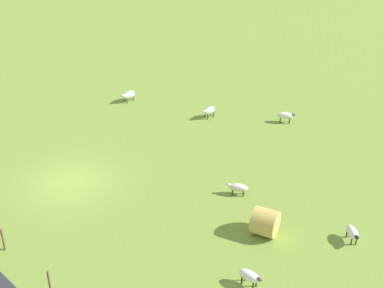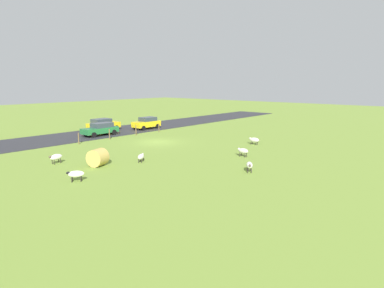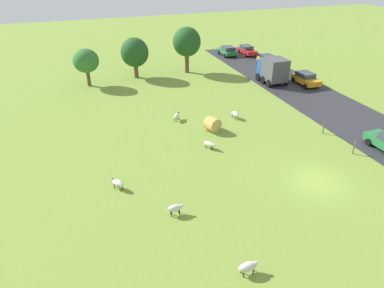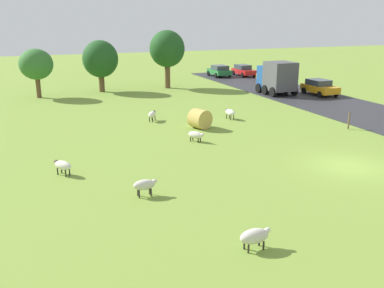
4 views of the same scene
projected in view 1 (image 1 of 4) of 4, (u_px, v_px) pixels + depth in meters
name	position (u px, v px, depth m)	size (l,w,h in m)	color
ground_plane	(71.00, 183.00, 32.61)	(160.00, 160.00, 0.00)	olive
sheep_0	(286.00, 116.00, 38.55)	(1.01, 1.18, 0.76)	silver
sheep_1	(238.00, 188.00, 31.41)	(0.98, 1.17, 0.69)	silver
sheep_2	(250.00, 276.00, 25.37)	(0.61, 1.22, 0.79)	white
sheep_3	(128.00, 95.00, 41.34)	(1.20, 0.56, 0.77)	beige
sheep_4	(353.00, 233.00, 27.97)	(0.99, 1.13, 0.76)	silver
sheep_5	(209.00, 111.00, 39.14)	(1.11, 0.51, 0.79)	beige
hay_bale_0	(265.00, 222.00, 28.41)	(1.40, 1.40, 1.22)	tan
fence_post_2	(3.00, 239.00, 27.39)	(0.12, 0.12, 1.25)	brown
fence_post_3	(49.00, 282.00, 24.96)	(0.12, 0.12, 1.25)	brown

